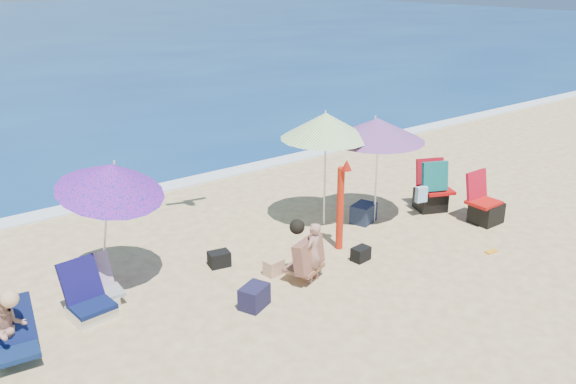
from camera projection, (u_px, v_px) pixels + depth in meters
ground at (346, 276)px, 8.92m from camera, size 120.00×120.00×0.00m
foam at (180, 184)px, 12.70m from camera, size 120.00×0.50×0.04m
umbrella_turquoise at (377, 129)px, 10.33m from camera, size 2.03×2.03×1.91m
umbrella_striped at (326, 126)px, 10.16m from camera, size 1.61×1.61×2.04m
umbrella_blue at (111, 178)px, 8.08m from camera, size 1.81×1.85×1.99m
furled_umbrella at (341, 200)px, 9.53m from camera, size 0.19×0.24×1.51m
chair_navy at (89, 303)px, 7.85m from camera, size 0.57×0.69×0.72m
chair_rainbow at (99, 292)px, 8.14m from camera, size 0.58×0.59×0.63m
camp_chair_left at (485, 208)px, 10.75m from camera, size 0.58×0.53×0.91m
camp_chair_right at (431, 192)px, 11.26m from camera, size 0.92×0.76×0.99m
person_center at (309, 253)px, 8.66m from camera, size 0.67×0.59×0.91m
person_left at (9, 329)px, 6.87m from camera, size 0.59×0.66×0.92m
bag_navy_a at (254, 297)px, 8.07m from camera, size 0.47×0.42×0.31m
bag_black_a at (219, 259)px, 9.20m from camera, size 0.36×0.29×0.23m
bag_tan at (274, 267)px, 8.95m from camera, size 0.29×0.23×0.23m
bag_navy_b at (363, 213)px, 10.79m from camera, size 0.53×0.46×0.33m
bag_black_b at (361, 254)px, 9.38m from camera, size 0.30×0.23×0.22m
orange_item at (491, 252)px, 9.67m from camera, size 0.22×0.12×0.03m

